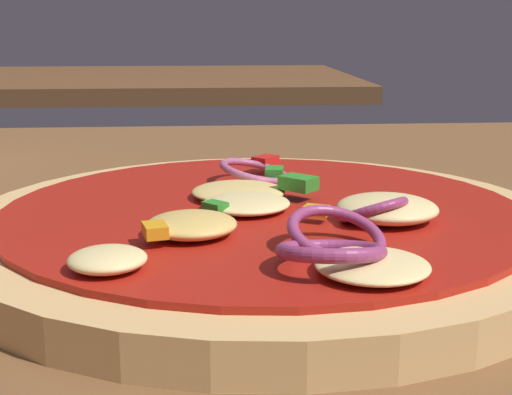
% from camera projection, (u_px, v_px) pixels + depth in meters
% --- Properties ---
extents(dining_table, '(1.19, 0.87, 0.03)m').
position_uv_depth(dining_table, '(267.00, 289.00, 0.34)').
color(dining_table, brown).
rests_on(dining_table, ground).
extents(pizza, '(0.29, 0.29, 0.03)m').
position_uv_depth(pizza, '(261.00, 227.00, 0.35)').
color(pizza, tan).
rests_on(pizza, dining_table).
extents(background_table, '(0.80, 0.58, 0.03)m').
position_uv_depth(background_table, '(148.00, 82.00, 1.45)').
color(background_table, brown).
rests_on(background_table, ground).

